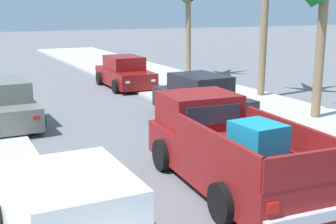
# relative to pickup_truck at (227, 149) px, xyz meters

# --- Properties ---
(sidewalk_right) EXTENTS (5.23, 60.00, 0.12)m
(sidewalk_right) POSITION_rel_pickup_truck_xyz_m (4.94, 5.04, -0.74)
(sidewalk_right) COLOR beige
(sidewalk_right) RESTS_ON ground
(curb_right) EXTENTS (0.16, 60.00, 0.10)m
(curb_right) POSITION_rel_pickup_truck_xyz_m (3.72, 5.04, -0.75)
(curb_right) COLOR silver
(curb_right) RESTS_ON ground
(pickup_truck) EXTENTS (2.47, 5.33, 1.80)m
(pickup_truck) POSITION_rel_pickup_truck_xyz_m (0.00, 0.00, 0.00)
(pickup_truck) COLOR maroon
(pickup_truck) RESTS_ON ground
(car_left_near) EXTENTS (2.10, 4.29, 1.54)m
(car_left_near) POSITION_rel_pickup_truck_xyz_m (2.47, 12.69, -0.08)
(car_left_near) COLOR maroon
(car_left_near) RESTS_ON ground
(car_right_near) EXTENTS (2.15, 4.31, 1.54)m
(car_right_near) POSITION_rel_pickup_truck_xyz_m (2.62, 5.56, -0.08)
(car_right_near) COLOR black
(car_right_near) RESTS_ON ground
(car_left_mid) EXTENTS (2.09, 4.29, 1.54)m
(car_left_mid) POSITION_rel_pickup_truck_xyz_m (-3.76, 7.49, -0.08)
(car_left_mid) COLOR slate
(car_left_mid) RESTS_ON ground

